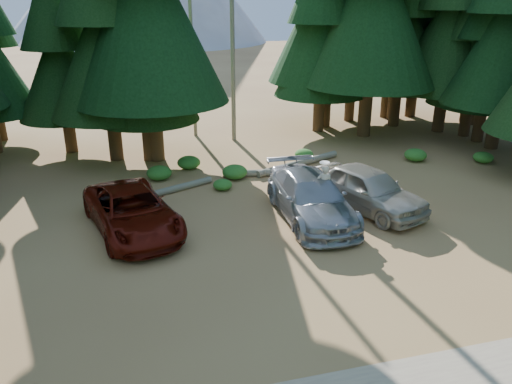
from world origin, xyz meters
TOP-DOWN VIEW (x-y plane):
  - ground at (0.00, 0.00)m, footprint 160.00×160.00m
  - forest_belt_north at (0.00, 15.00)m, footprint 36.00×7.00m
  - snag_front at (0.80, 14.50)m, footprint 0.24×0.24m
  - snag_back at (-1.20, 16.00)m, footprint 0.20×0.20m
  - red_pickup at (-5.20, 3.67)m, footprint 3.73×5.89m
  - silver_minivan_center at (1.19, 3.12)m, footprint 2.40×5.66m
  - silver_minivan_right at (3.59, 3.34)m, footprint 3.60×5.33m
  - frisbee_player at (1.62, 2.97)m, footprint 0.64×0.49m
  - log_left at (-3.58, 7.00)m, footprint 3.76×1.90m
  - log_mid at (0.79, 8.04)m, footprint 3.78×1.00m
  - log_right at (2.78, 8.92)m, footprint 4.78×2.37m
  - shrub_far_left at (-3.90, 8.82)m, footprint 1.13×1.13m
  - shrub_left at (-1.39, 6.83)m, footprint 0.82×0.82m
  - shrub_center_left at (-2.41, 10.00)m, footprint 1.10×1.10m
  - shrub_center_right at (-0.58, 8.08)m, footprint 1.13×1.13m
  - shrub_right at (3.44, 10.00)m, footprint 0.94×0.94m
  - shrub_far_right at (8.76, 8.33)m, footprint 1.10×1.10m
  - shrub_edge_east at (11.85, 7.20)m, footprint 0.97×0.97m

SIDE VIEW (x-z plane):
  - ground at x=0.00m, z-range 0.00..0.00m
  - forest_belt_north at x=0.00m, z-range -11.00..11.00m
  - log_left at x=-3.58m, z-range 0.00..0.29m
  - log_mid at x=0.79m, z-range 0.00..0.31m
  - log_right at x=2.78m, z-range 0.00..0.33m
  - shrub_left at x=-1.39m, z-range 0.00..0.45m
  - shrub_right at x=3.44m, z-range 0.00..0.52m
  - shrub_edge_east at x=11.85m, z-range 0.00..0.54m
  - shrub_far_right at x=8.76m, z-range 0.00..0.61m
  - shrub_center_left at x=-2.41m, z-range 0.00..0.61m
  - shrub_far_left at x=-3.90m, z-range 0.00..0.62m
  - shrub_center_right at x=-0.58m, z-range 0.00..0.62m
  - red_pickup at x=-5.20m, z-range 0.00..1.52m
  - silver_minivan_center at x=1.19m, z-range 0.00..1.63m
  - silver_minivan_right at x=3.59m, z-range 0.00..1.68m
  - frisbee_player at x=1.62m, z-range 0.45..2.14m
  - snag_back at x=-1.20m, z-range 0.00..10.00m
  - snag_front at x=0.80m, z-range 0.00..12.00m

